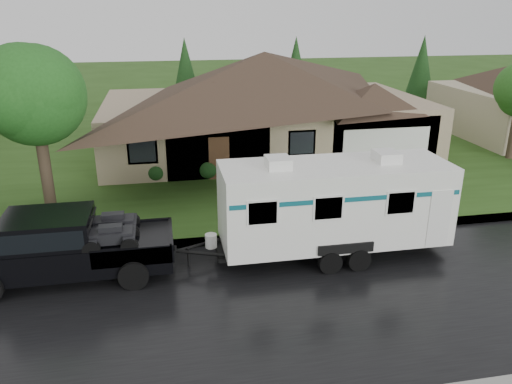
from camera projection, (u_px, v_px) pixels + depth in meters
ground at (289, 266)px, 16.50m from camera, size 140.00×140.00×0.00m
road at (306, 299)px, 14.66m from camera, size 140.00×8.00×0.01m
curb at (274, 236)px, 18.55m from camera, size 140.00×0.50×0.15m
lawn at (228, 147)px, 30.30m from camera, size 140.00×26.00×0.15m
house_main at (270, 91)px, 28.40m from camera, size 19.44×10.80×6.90m
tree_left_green at (34, 92)px, 18.62m from camera, size 4.30×4.30×7.12m
shrub_row at (282, 163)px, 25.19m from camera, size 13.60×1.00×1.00m
pickup_truck at (61, 244)px, 15.43m from camera, size 6.50×2.47×2.17m
travel_trailer at (334, 203)px, 16.71m from camera, size 8.02×2.82×3.60m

